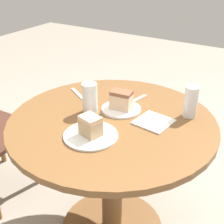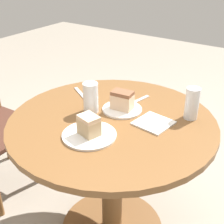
# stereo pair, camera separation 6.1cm
# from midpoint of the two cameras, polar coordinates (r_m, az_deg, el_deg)

# --- Properties ---
(table) EXTENTS (0.99, 0.99, 0.74)m
(table) POSITION_cam_midpoint_polar(r_m,az_deg,el_deg) (1.59, 1.11, -7.99)
(table) COLOR brown
(table) RESTS_ON ground_plane
(plate_near) EXTENTS (0.20, 0.20, 0.01)m
(plate_near) POSITION_cam_midpoint_polar(r_m,az_deg,el_deg) (1.56, 2.99, 0.49)
(plate_near) COLOR white
(plate_near) RESTS_ON table
(plate_far) EXTENTS (0.24, 0.24, 0.01)m
(plate_far) POSITION_cam_midpoint_polar(r_m,az_deg,el_deg) (1.35, -2.81, -4.26)
(plate_far) COLOR white
(plate_far) RESTS_ON table
(cake_slice_near) EXTENTS (0.08, 0.11, 0.09)m
(cake_slice_near) POSITION_cam_midpoint_polar(r_m,az_deg,el_deg) (1.53, 3.04, 2.18)
(cake_slice_near) COLOR beige
(cake_slice_near) RESTS_ON plate_near
(cake_slice_far) EXTENTS (0.09, 0.10, 0.09)m
(cake_slice_far) POSITION_cam_midpoint_polar(r_m,az_deg,el_deg) (1.32, -2.86, -2.47)
(cake_slice_far) COLOR tan
(cake_slice_far) RESTS_ON plate_far
(glass_lemonade) EXTENTS (0.07, 0.07, 0.15)m
(glass_lemonade) POSITION_cam_midpoint_polar(r_m,az_deg,el_deg) (1.51, -2.76, 2.42)
(glass_lemonade) COLOR beige
(glass_lemonade) RESTS_ON table
(glass_water) EXTENTS (0.07, 0.07, 0.15)m
(glass_water) POSITION_cam_midpoint_polar(r_m,az_deg,el_deg) (1.51, 15.51, 1.25)
(glass_water) COLOR silver
(glass_water) RESTS_ON table
(napkin_stack) EXTENTS (0.17, 0.17, 0.01)m
(napkin_stack) POSITION_cam_midpoint_polar(r_m,az_deg,el_deg) (1.45, 8.81, -1.99)
(napkin_stack) COLOR silver
(napkin_stack) RESTS_ON table
(fork) EXTENTS (0.18, 0.05, 0.00)m
(fork) POSITION_cam_midpoint_polar(r_m,az_deg,el_deg) (1.65, 5.64, 1.98)
(fork) COLOR silver
(fork) RESTS_ON table
(spoon) EXTENTS (0.10, 0.14, 0.00)m
(spoon) POSITION_cam_midpoint_polar(r_m,az_deg,el_deg) (1.74, -4.82, 3.47)
(spoon) COLOR silver
(spoon) RESTS_ON table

